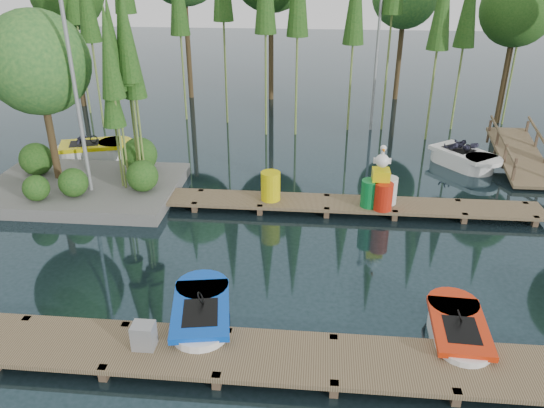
# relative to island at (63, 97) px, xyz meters

# --- Properties ---
(ground_plane) EXTENTS (90.00, 90.00, 0.00)m
(ground_plane) POSITION_rel_island_xyz_m (6.30, -3.29, -3.18)
(ground_plane) COLOR #1E3139
(near_dock) EXTENTS (18.00, 1.50, 0.50)m
(near_dock) POSITION_rel_island_xyz_m (6.30, -7.79, -2.95)
(near_dock) COLOR brown
(near_dock) RESTS_ON ground
(far_dock) EXTENTS (15.00, 1.20, 0.50)m
(far_dock) POSITION_rel_island_xyz_m (7.30, -0.79, -2.95)
(far_dock) COLOR brown
(far_dock) RESTS_ON ground
(island) EXTENTS (6.20, 4.20, 6.75)m
(island) POSITION_rel_island_xyz_m (0.00, 0.00, 0.00)
(island) COLOR #62625E
(island) RESTS_ON ground
(lamp_island) EXTENTS (0.30, 0.30, 7.25)m
(lamp_island) POSITION_rel_island_xyz_m (0.80, -0.79, 1.08)
(lamp_island) COLOR gray
(lamp_island) RESTS_ON ground
(lamp_rear) EXTENTS (0.30, 0.30, 7.25)m
(lamp_rear) POSITION_rel_island_xyz_m (10.30, 7.71, 1.08)
(lamp_rear) COLOR gray
(lamp_rear) RESTS_ON ground
(ramp) EXTENTS (1.50, 3.94, 1.49)m
(ramp) POSITION_rel_island_xyz_m (15.30, 3.21, -2.60)
(ramp) COLOR brown
(ramp) RESTS_ON ground
(boat_blue) EXTENTS (1.62, 2.78, 0.88)m
(boat_blue) POSITION_rel_island_xyz_m (5.65, -6.71, -2.93)
(boat_blue) COLOR white
(boat_blue) RESTS_ON ground
(boat_red) EXTENTS (1.19, 2.43, 0.80)m
(boat_red) POSITION_rel_island_xyz_m (10.98, -6.73, -2.95)
(boat_red) COLOR white
(boat_red) RESTS_ON ground
(boat_yellow_far) EXTENTS (3.16, 2.15, 1.45)m
(boat_yellow_far) POSITION_rel_island_xyz_m (-0.75, 3.02, -2.88)
(boat_yellow_far) COLOR white
(boat_yellow_far) RESTS_ON ground
(boat_white_far) EXTENTS (2.75, 3.05, 1.35)m
(boat_white_far) POSITION_rel_island_xyz_m (13.38, 3.46, -2.88)
(boat_white_far) COLOR white
(boat_white_far) RESTS_ON ground
(utility_cabinet) EXTENTS (0.43, 0.36, 0.53)m
(utility_cabinet) POSITION_rel_island_xyz_m (4.77, -7.79, -2.62)
(utility_cabinet) COLOR gray
(utility_cabinet) RESTS_ON near_dock
(yellow_barrel) EXTENTS (0.60, 0.60, 0.91)m
(yellow_barrel) POSITION_rel_island_xyz_m (6.57, -0.79, -2.43)
(yellow_barrel) COLOR yellow
(yellow_barrel) RESTS_ON far_dock
(drum_cluster) EXTENTS (1.11, 1.02, 1.92)m
(drum_cluster) POSITION_rel_island_xyz_m (9.89, -0.94, -2.32)
(drum_cluster) COLOR #0C722F
(drum_cluster) RESTS_ON far_dock
(seagull_post) EXTENTS (0.47, 0.25, 0.75)m
(seagull_post) POSITION_rel_island_xyz_m (9.80, -0.79, -2.38)
(seagull_post) COLOR gray
(seagull_post) RESTS_ON far_dock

